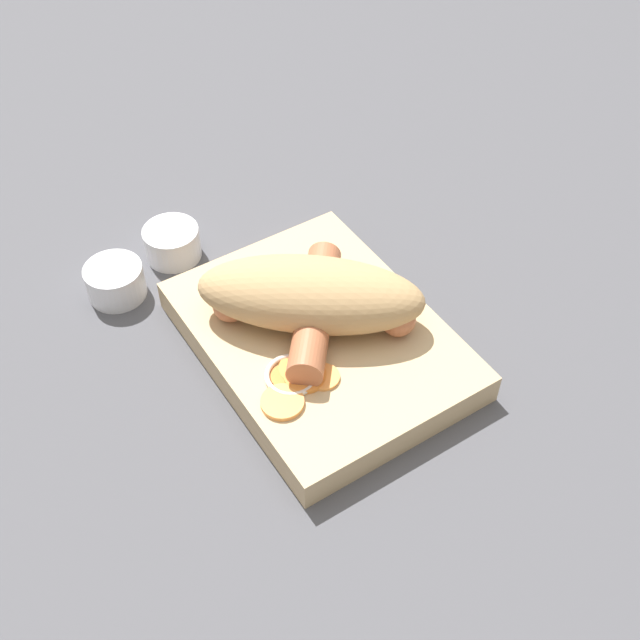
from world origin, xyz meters
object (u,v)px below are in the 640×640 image
at_px(condiment_cup_far, 116,283).
at_px(sausage, 313,312).
at_px(food_tray, 320,340).
at_px(condiment_cup_near, 172,244).
at_px(bread_roll, 313,293).

bearing_deg(condiment_cup_far, sausage, -142.42).
distance_m(food_tray, condiment_cup_near, 0.18).
xyz_separation_m(food_tray, condiment_cup_far, (0.15, 0.11, -0.00)).
bearing_deg(sausage, condiment_cup_near, 16.46).
distance_m(bread_roll, condiment_cup_far, 0.19).
xyz_separation_m(food_tray, condiment_cup_near, (0.17, 0.05, -0.00)).
relative_size(bread_roll, sausage, 1.40).
bearing_deg(bread_roll, food_tray, 169.66).
bearing_deg(condiment_cup_near, food_tray, -163.62).
relative_size(bread_roll, condiment_cup_far, 3.63).
xyz_separation_m(bread_roll, condiment_cup_near, (0.16, 0.05, -0.04)).
xyz_separation_m(food_tray, bread_roll, (0.01, -0.00, 0.04)).
xyz_separation_m(bread_roll, condiment_cup_far, (0.14, 0.12, -0.04)).
xyz_separation_m(condiment_cup_near, condiment_cup_far, (-0.02, 0.06, 0.00)).
bearing_deg(condiment_cup_far, condiment_cup_near, -73.62).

